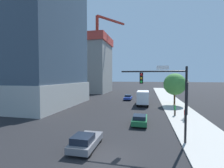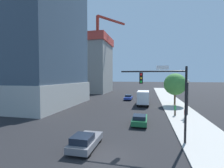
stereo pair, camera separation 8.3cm
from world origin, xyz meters
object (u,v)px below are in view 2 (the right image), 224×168
(pedestrian_green_shirt, at_px, (175,110))
(car_green, at_px, (140,119))
(street_lamp, at_px, (188,92))
(car_gray, at_px, (85,141))
(street_tree, at_px, (175,84))
(box_truck, at_px, (143,97))
(construction_building, at_px, (91,61))
(traffic_light_pole, at_px, (166,89))
(car_red, at_px, (144,97))
(car_blue, at_px, (128,97))
(pedestrian_red_shirt, at_px, (185,114))

(pedestrian_green_shirt, bearing_deg, car_green, -133.32)
(street_lamp, height_order, car_gray, street_lamp)
(street_tree, height_order, box_truck, street_tree)
(street_lamp, bearing_deg, box_truck, 131.30)
(construction_building, bearing_deg, traffic_light_pole, -62.24)
(street_lamp, bearing_deg, street_tree, 93.66)
(street_lamp, relative_size, street_tree, 0.82)
(traffic_light_pole, bearing_deg, street_tree, 79.12)
(car_red, height_order, car_green, car_red)
(street_tree, bearing_deg, construction_building, 137.85)
(box_truck, bearing_deg, car_gray, -100.41)
(traffic_light_pole, distance_m, street_lamp, 12.72)
(construction_building, distance_m, car_green, 47.84)
(car_blue, height_order, box_truck, box_truck)
(street_lamp, height_order, pedestrian_green_shirt, street_lamp)
(street_lamp, height_order, car_blue, street_lamp)
(pedestrian_green_shirt, bearing_deg, car_red, 105.45)
(construction_building, bearing_deg, box_truck, -50.44)
(street_lamp, bearing_deg, pedestrian_green_shirt, -152.38)
(car_blue, distance_m, pedestrian_red_shirt, 21.74)
(car_blue, xyz_separation_m, car_gray, (-0.00, -30.04, -0.02))
(traffic_light_pole, relative_size, pedestrian_red_shirt, 4.10)
(street_tree, distance_m, car_green, 17.13)
(street_tree, height_order, car_green, street_tree)
(box_truck, relative_size, pedestrian_red_shirt, 4.22)
(car_blue, bearing_deg, street_tree, -31.51)
(traffic_light_pole, distance_m, car_gray, 8.54)
(car_blue, distance_m, box_truck, 8.47)
(street_tree, distance_m, pedestrian_green_shirt, 10.59)
(street_tree, bearing_deg, street_lamp, -86.34)
(construction_building, relative_size, traffic_light_pole, 4.12)
(traffic_light_pole, xyz_separation_m, car_blue, (-6.80, 27.24, -4.33))
(traffic_light_pole, bearing_deg, street_lamp, 69.03)
(car_blue, height_order, car_green, car_blue)
(car_gray, relative_size, pedestrian_red_shirt, 2.37)
(traffic_light_pole, xyz_separation_m, street_tree, (3.97, 20.64, -0.39))
(street_lamp, height_order, box_truck, street_lamp)
(car_red, bearing_deg, box_truck, -90.00)
(car_green, distance_m, box_truck, 14.68)
(construction_building, relative_size, car_red, 6.78)
(street_tree, xyz_separation_m, car_blue, (-10.76, 6.60, -3.94))
(traffic_light_pole, distance_m, box_truck, 20.38)
(construction_building, distance_m, car_red, 29.94)
(car_blue, relative_size, box_truck, 0.61)
(street_tree, bearing_deg, car_gray, -114.66)
(traffic_light_pole, height_order, car_red, traffic_light_pole)
(construction_building, xyz_separation_m, car_gray, (17.55, -49.07, -11.82))
(car_green, bearing_deg, pedestrian_red_shirt, 24.31)
(car_red, bearing_deg, pedestrian_red_shirt, -74.10)
(construction_building, relative_size, car_green, 6.89)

